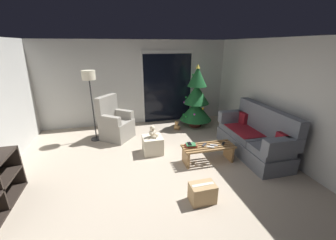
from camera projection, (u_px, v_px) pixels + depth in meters
name	position (u px, v px, depth m)	size (l,w,h in m)	color
ground_plane	(157.00, 176.00, 3.98)	(7.00, 7.00, 0.00)	#B2A38E
wall_back	(136.00, 83.00, 6.35)	(5.72, 0.12, 2.50)	beige
wall_right	(294.00, 103.00, 4.22)	(0.12, 6.00, 2.50)	beige
patio_door_frame	(167.00, 87.00, 6.56)	(1.60, 0.02, 2.20)	silver
patio_door_glass	(168.00, 89.00, 6.56)	(1.50, 0.02, 2.10)	black
couch	(255.00, 137.00, 4.68)	(0.81, 1.95, 1.08)	slate
coffee_table	(208.00, 151.00, 4.39)	(1.10, 0.40, 0.37)	#9E7547
remote_black	(223.00, 144.00, 4.41)	(0.04, 0.16, 0.02)	black
remote_silver	(214.00, 145.00, 4.34)	(0.04, 0.16, 0.02)	#ADADB2
remote_white	(210.00, 147.00, 4.27)	(0.04, 0.16, 0.02)	silver
remote_graphite	(204.00, 145.00, 4.36)	(0.04, 0.16, 0.02)	#333338
book_stack	(191.00, 145.00, 4.30)	(0.24, 0.19, 0.06)	#A32D28
cell_phone	(189.00, 144.00, 4.30)	(0.07, 0.14, 0.01)	black
christmas_tree	(196.00, 100.00, 6.15)	(0.95, 0.95, 1.85)	#4C1E19
armchair	(115.00, 124.00, 5.47)	(0.96, 0.96, 1.13)	gray
floor_lamp	(89.00, 82.00, 5.01)	(0.32, 0.32, 1.78)	#2D2D30
ottoman	(153.00, 145.00, 4.78)	(0.44, 0.44, 0.39)	beige
teddy_bear_cream	(153.00, 132.00, 4.67)	(0.22, 0.21, 0.29)	beige
teddy_bear_honey_by_tree	(177.00, 126.00, 6.09)	(0.21, 0.22, 0.29)	tan
cardboard_box_taped_mid_floor	(202.00, 193.00, 3.29)	(0.40, 0.28, 0.31)	tan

